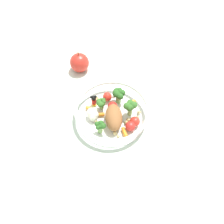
# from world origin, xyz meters

# --- Properties ---
(ground_plane) EXTENTS (2.40, 2.40, 0.00)m
(ground_plane) POSITION_xyz_m (0.00, 0.00, 0.00)
(ground_plane) COLOR silver
(food_container) EXTENTS (0.23, 0.23, 0.07)m
(food_container) POSITION_xyz_m (0.01, 0.01, 0.03)
(food_container) COLOR white
(food_container) RESTS_ON ground_plane
(loose_apple) EXTENTS (0.07, 0.07, 0.08)m
(loose_apple) POSITION_xyz_m (-0.14, 0.21, 0.03)
(loose_apple) COLOR red
(loose_apple) RESTS_ON ground_plane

